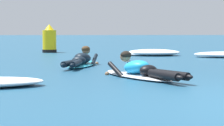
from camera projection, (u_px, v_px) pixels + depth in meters
The scene contains 5 objects.
ground_plane at pixel (159, 56), 15.49m from camera, with size 120.00×120.00×0.00m, color navy.
surfer_near at pixel (141, 71), 8.25m from camera, with size 1.51×2.37×0.53m.
surfer_far at pixel (81, 61), 10.90m from camera, with size 0.92×2.41×0.54m.
whitewater_back at pixel (154, 53), 15.55m from camera, with size 1.91×1.31×0.23m.
channel_marker_buoy at pixel (49, 41), 17.65m from camera, with size 0.57×0.57×1.13m.
Camera 1 is at (-2.26, -5.39, 0.91)m, focal length 71.31 mm.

